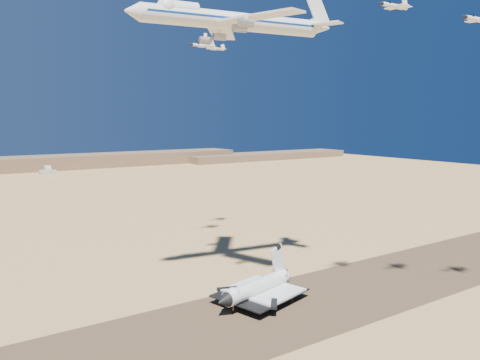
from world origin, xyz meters
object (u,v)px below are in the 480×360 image
crew_a (285,300)px  crew_c (293,302)px  shuttle (257,289)px  chase_jet_e (203,45)px  chase_jet_b (476,19)px  crew_b (289,298)px  chase_jet_f (215,48)px  carrier_747 (228,20)px  chase_jet_a (394,6)px

crew_a → crew_c: crew_a is taller
shuttle → chase_jet_e: size_ratio=2.73×
chase_jet_e → chase_jet_b: bearing=-76.2°
crew_b → chase_jet_f: size_ratio=0.13×
shuttle → carrier_747: (-5.00, 11.34, 96.46)m
chase_jet_f → carrier_747: bearing=-117.2°
carrier_747 → crew_a: size_ratio=49.09×
shuttle → crew_a: bearing=-47.1°
shuttle → chase_jet_f: chase_jet_f is taller
crew_c → chase_jet_b: size_ratio=0.11×
chase_jet_b → crew_a: bearing=132.2°
crew_a → chase_jet_e: bearing=12.7°
carrier_747 → crew_b: 103.35m
chase_jet_b → chase_jet_e: 119.12m
crew_c → chase_jet_a: bearing=140.6°
chase_jet_a → chase_jet_b: size_ratio=0.97×
chase_jet_e → crew_b: bearing=-94.2°
carrier_747 → crew_b: carrier_747 is taller
crew_b → crew_a: bearing=61.5°
shuttle → chase_jet_a: 105.98m
crew_a → chase_jet_e: chase_jet_e is taller
carrier_747 → chase_jet_f: bearing=71.2°
shuttle → crew_b: (11.32, -5.10, -4.26)m
chase_jet_f → chase_jet_e: bearing=-135.7°
crew_b → shuttle: bearing=28.0°
crew_a → crew_b: crew_b is taller
chase_jet_e → chase_jet_a: bearing=-85.1°
crew_a → chase_jet_f: 134.66m
chase_jet_f → crew_b: bearing=-102.5°
chase_jet_f → shuttle: bearing=-110.7°
crew_c → chase_jet_f: chase_jet_f is taller
crew_b → chase_jet_f: (18.44, 84.61, 102.21)m
crew_b → chase_jet_b: chase_jet_b is taller
carrier_747 → crew_c: (15.30, -19.53, -100.84)m
crew_c → carrier_747: bearing=-30.9°
chase_jet_b → carrier_747: bearing=132.1°
shuttle → chase_jet_a: size_ratio=2.90×
carrier_747 → chase_jet_a: bearing=-48.4°
chase_jet_e → chase_jet_f: chase_jet_f is taller
carrier_747 → chase_jet_b: bearing=-42.1°
carrier_747 → crew_b: size_ratio=43.98×
shuttle → carrier_747: bearing=98.6°
carrier_747 → chase_jet_e: carrier_747 is taller
chase_jet_e → carrier_747: bearing=-111.8°
carrier_747 → chase_jet_f: (34.76, 68.17, 1.49)m
crew_a → shuttle: bearing=75.2°
chase_jet_a → chase_jet_f: (3.88, 115.13, 1.55)m
chase_jet_b → shuttle: bearing=135.0°
chase_jet_f → chase_jet_a: bearing=-92.1°
shuttle → chase_jet_a: bearing=-69.2°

